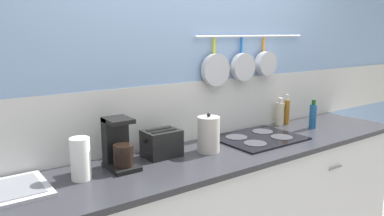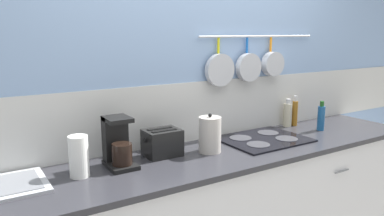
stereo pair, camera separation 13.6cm
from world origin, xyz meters
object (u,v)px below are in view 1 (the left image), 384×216
(kettle, at_px, (209,134))
(bottle_hot_sauce, at_px, (287,111))
(toaster, at_px, (162,143))
(bottle_olive_oil, at_px, (313,116))
(coffee_maker, at_px, (119,146))
(paper_towel_roll, at_px, (80,159))
(bottle_vinegar, at_px, (280,113))

(kettle, xyz_separation_m, bottle_hot_sauce, (0.98, 0.20, -0.01))
(toaster, bearing_deg, bottle_hot_sauce, 4.61)
(kettle, bearing_deg, bottle_olive_oil, -0.68)
(coffee_maker, relative_size, bottle_olive_oil, 1.24)
(paper_towel_roll, xyz_separation_m, bottle_olive_oil, (1.86, -0.03, -0.01))
(coffee_maker, bearing_deg, bottle_olive_oil, -3.00)
(bottle_vinegar, bearing_deg, bottle_hot_sauce, -10.32)
(bottle_hot_sauce, distance_m, bottle_olive_oil, 0.22)
(bottle_vinegar, bearing_deg, paper_towel_roll, -173.73)
(paper_towel_roll, distance_m, bottle_hot_sauce, 1.81)
(paper_towel_roll, bearing_deg, coffee_maker, 12.47)
(toaster, distance_m, bottle_hot_sauce, 1.28)
(paper_towel_roll, bearing_deg, bottle_vinegar, 6.27)
(bottle_hot_sauce, relative_size, bottle_olive_oil, 1.08)
(paper_towel_roll, relative_size, bottle_olive_oil, 0.97)
(kettle, xyz_separation_m, bottle_vinegar, (0.91, 0.21, -0.01))
(bottle_hot_sauce, bearing_deg, paper_towel_roll, -174.35)
(coffee_maker, height_order, kettle, coffee_maker)
(paper_towel_roll, xyz_separation_m, toaster, (0.53, 0.08, -0.03))
(paper_towel_roll, xyz_separation_m, bottle_vinegar, (1.73, 0.19, -0.01))
(coffee_maker, xyz_separation_m, toaster, (0.29, 0.02, -0.04))
(toaster, distance_m, bottle_olive_oil, 1.34)
(bottle_vinegar, relative_size, bottle_olive_oil, 0.98)
(bottle_olive_oil, bearing_deg, toaster, 175.33)
(coffee_maker, height_order, bottle_hot_sauce, coffee_maker)
(paper_towel_roll, height_order, bottle_olive_oil, bottle_olive_oil)
(paper_towel_roll, xyz_separation_m, kettle, (0.82, -0.02, 0.00))
(paper_towel_roll, height_order, coffee_maker, coffee_maker)
(paper_towel_roll, height_order, toaster, paper_towel_roll)
(bottle_hot_sauce, bearing_deg, bottle_vinegar, 169.68)
(paper_towel_roll, bearing_deg, toaster, 8.12)
(coffee_maker, bearing_deg, bottle_hot_sauce, 4.60)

